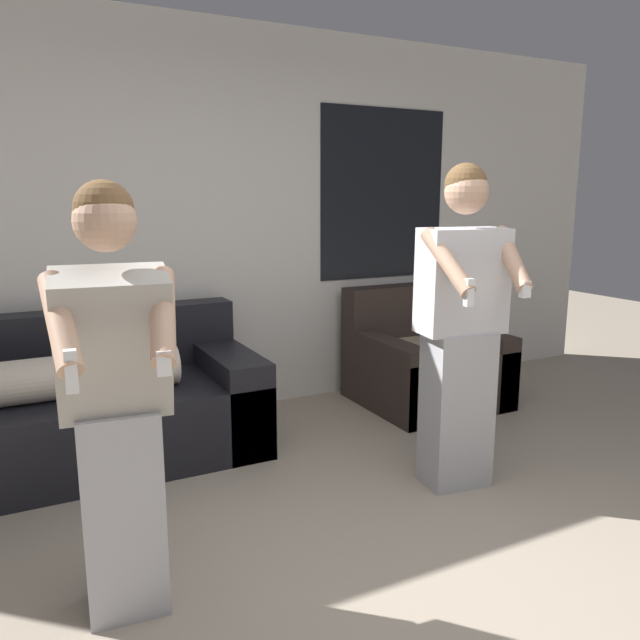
# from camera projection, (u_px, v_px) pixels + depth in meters

# --- Properties ---
(ground_plane) EXTENTS (14.00, 14.00, 0.00)m
(ground_plane) POSITION_uv_depth(u_px,v_px,m) (459.00, 629.00, 2.25)
(ground_plane) COLOR tan
(wall_back) EXTENTS (7.00, 0.07, 2.70)m
(wall_back) POSITION_uv_depth(u_px,v_px,m) (219.00, 223.00, 4.35)
(wall_back) COLOR silver
(wall_back) RESTS_ON ground_plane
(couch) EXTENTS (2.08, 0.95, 0.84)m
(couch) POSITION_uv_depth(u_px,v_px,m) (77.00, 411.00, 3.63)
(couch) COLOR black
(couch) RESTS_ON ground_plane
(armchair) EXTENTS (0.97, 0.93, 0.85)m
(armchair) POSITION_uv_depth(u_px,v_px,m) (424.00, 364.00, 4.71)
(armchair) COLOR #332823
(armchair) RESTS_ON ground_plane
(person_left) EXTENTS (0.45, 0.53, 1.59)m
(person_left) POSITION_uv_depth(u_px,v_px,m) (117.00, 405.00, 2.20)
(person_left) COLOR #B2B2B7
(person_left) RESTS_ON ground_plane
(person_right) EXTENTS (0.51, 0.50, 1.70)m
(person_right) POSITION_uv_depth(u_px,v_px,m) (461.00, 329.00, 3.24)
(person_right) COLOR #B2B2B7
(person_right) RESTS_ON ground_plane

